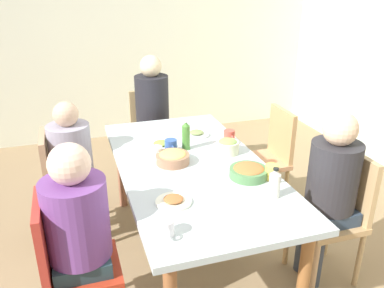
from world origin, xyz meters
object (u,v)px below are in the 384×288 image
chair_2 (152,130)px  person_4 (331,183)px  chair_1 (67,262)px  chair_4 (338,209)px  bottle_0 (186,136)px  person_2 (153,109)px  person_1 (79,225)px  bowl_2 (228,146)px  cup_2 (272,172)px  cup_3 (229,136)px  bowl_1 (173,157)px  bottle_1 (275,183)px  dining_table (192,175)px  chair_0 (63,182)px  cup_1 (171,146)px  person_0 (73,160)px  plate_0 (197,134)px  plate_1 (173,201)px  cup_0 (157,153)px  plate_2 (161,145)px  chair_3 (270,153)px  cup_4 (165,228)px  bowl_0 (249,171)px

chair_2 → person_4: bearing=23.2°
chair_1 → chair_4: 1.73m
bottle_0 → person_2: bearing=-177.9°
person_1 → bowl_2: person_1 is taller
cup_2 → cup_3: bearing=-178.2°
chair_2 → person_4: size_ratio=0.75×
bowl_1 → bottle_1: bearing=35.8°
cup_3 → dining_table: bearing=-53.7°
chair_0 → cup_1: (0.24, 0.78, 0.29)m
person_0 → cup_1: bearing=71.1°
chair_4 → cup_3: size_ratio=7.44×
plate_0 → cup_1: (0.26, -0.28, 0.03)m
plate_1 → person_4: bearing=88.4°
cup_0 → chair_2: bearing=169.9°
plate_1 → plate_2: size_ratio=0.94×
plate_0 → plate_2: (0.13, -0.32, 0.00)m
cup_0 → plate_1: bearing=-4.1°
chair_3 → person_1: bearing=-59.8°
bowl_1 → cup_3: 0.56m
dining_table → cup_0: 0.29m
chair_0 → person_0: size_ratio=0.80×
cup_4 → bottle_1: (-0.17, 0.69, 0.04)m
cup_2 → plate_0: bearing=-165.7°
bowl_0 → bottle_1: size_ratio=1.32×
person_2 → cup_4: 2.01m
person_0 → bowl_0: size_ratio=4.62×
person_0 → bowl_2: (0.38, 1.07, 0.13)m
person_0 → chair_2: bearing=137.9°
cup_2 → cup_4: size_ratio=0.99×
cup_0 → person_2: bearing=169.1°
plate_2 → bottle_1: bottle_1 is taller
cup_0 → bottle_0: bottle_0 is taller
cup_4 → bottle_0: bottle_0 is taller
chair_1 → cup_0: 0.96m
chair_0 → plate_1: size_ratio=4.38×
chair_4 → cup_0: 1.28m
person_0 → plate_0: size_ratio=5.53×
dining_table → cup_1: (-0.24, -0.08, 0.13)m
chair_0 → bottle_0: size_ratio=4.01×
plate_2 → cup_4: cup_4 is taller
dining_table → cup_4: (0.73, -0.37, 0.12)m
chair_2 → chair_4: bearing=25.5°
person_1 → bottle_1: size_ratio=6.45×
chair_4 → plate_0: chair_4 is taller
chair_0 → bottle_0: (0.22, 0.90, 0.35)m
cup_2 → plate_2: bearing=-143.2°
cup_3 → bottle_1: bearing=-4.8°
bottle_1 → cup_2: bearing=155.3°
plate_0 → chair_2: bearing=-166.8°
person_0 → bowl_1: bearing=57.3°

